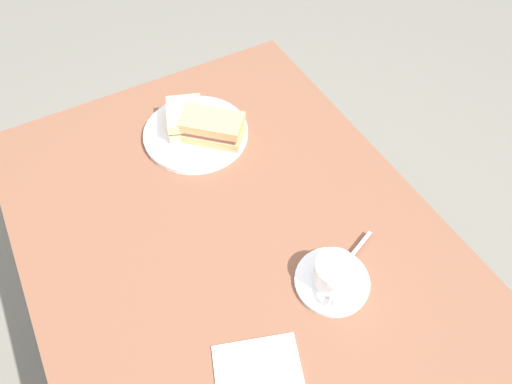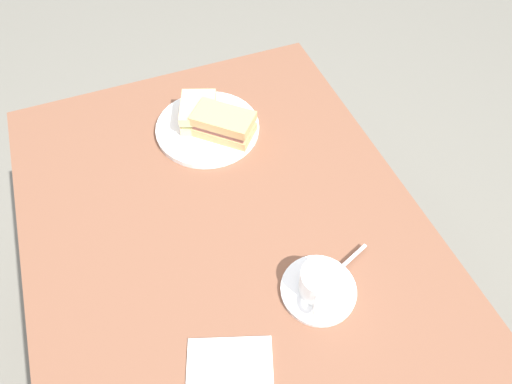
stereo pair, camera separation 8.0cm
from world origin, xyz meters
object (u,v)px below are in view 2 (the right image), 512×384
(sandwich_plate, at_px, (208,128))
(coffee_cup, at_px, (320,282))
(coffee_saucer, at_px, (318,290))
(spoon, at_px, (344,265))
(sandwich_front, at_px, (199,112))
(dining_table, at_px, (231,262))
(napkin, at_px, (230,381))
(sandwich_back, at_px, (224,124))

(sandwich_plate, xyz_separation_m, coffee_cup, (-0.49, -0.07, 0.03))
(coffee_saucer, bearing_deg, spoon, -68.63)
(sandwich_front, distance_m, coffee_saucer, 0.52)
(dining_table, height_order, coffee_cup, coffee_cup)
(coffee_saucer, relative_size, napkin, 0.97)
(coffee_cup, distance_m, napkin, 0.24)
(sandwich_back, height_order, coffee_cup, sandwich_back)
(coffee_saucer, height_order, napkin, coffee_saucer)
(dining_table, bearing_deg, sandwich_front, -6.83)
(sandwich_back, xyz_separation_m, coffee_cup, (-0.45, -0.04, -0.00))
(sandwich_plate, relative_size, coffee_cup, 2.69)
(napkin, bearing_deg, spoon, -66.53)
(sandwich_back, relative_size, napkin, 1.06)
(sandwich_front, relative_size, sandwich_back, 0.84)
(dining_table, bearing_deg, coffee_cup, -147.78)
(sandwich_plate, distance_m, napkin, 0.60)
(napkin, bearing_deg, dining_table, -18.62)
(dining_table, bearing_deg, sandwich_back, -17.25)
(sandwich_plate, height_order, coffee_cup, coffee_cup)
(sandwich_front, bearing_deg, dining_table, 173.17)
(sandwich_plate, relative_size, sandwich_front, 1.93)
(sandwich_back, xyz_separation_m, spoon, (-0.43, -0.11, -0.03))
(dining_table, distance_m, sandwich_plate, 0.34)
(napkin, bearing_deg, sandwich_back, -17.96)
(spoon, bearing_deg, sandwich_plate, 16.38)
(coffee_saucer, xyz_separation_m, spoon, (0.03, -0.07, 0.01))
(coffee_cup, height_order, napkin, coffee_cup)
(coffee_cup, bearing_deg, dining_table, 32.22)
(sandwich_plate, bearing_deg, napkin, 165.94)
(sandwich_back, bearing_deg, sandwich_plate, 39.55)
(coffee_saucer, relative_size, coffee_cup, 1.54)
(sandwich_plate, xyz_separation_m, sandwich_back, (-0.04, -0.03, 0.04))
(dining_table, xyz_separation_m, sandwich_back, (0.27, -0.08, 0.17))
(dining_table, height_order, sandwich_front, sandwich_front)
(sandwich_plate, height_order, sandwich_front, sandwich_front)
(coffee_cup, relative_size, spoon, 0.99)
(spoon, bearing_deg, sandwich_back, 13.87)
(napkin, bearing_deg, sandwich_plate, -14.06)
(spoon, bearing_deg, sandwich_front, 16.91)
(sandwich_front, height_order, sandwich_back, sandwich_back)
(dining_table, height_order, napkin, napkin)
(dining_table, xyz_separation_m, napkin, (-0.28, 0.09, 0.13))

